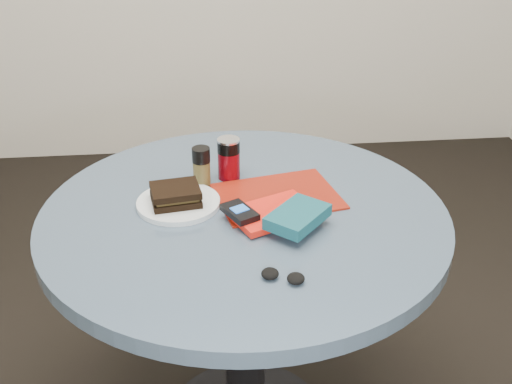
{
  "coord_description": "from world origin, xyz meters",
  "views": [
    {
      "loc": [
        -0.1,
        -1.35,
        1.54
      ],
      "look_at": [
        0.03,
        0.0,
        0.8
      ],
      "focal_mm": 45.0,
      "sensor_mm": 36.0,
      "label": 1
    }
  ],
  "objects": [
    {
      "name": "sandwich",
      "position": [
        -0.16,
        0.04,
        0.78
      ],
      "size": [
        0.13,
        0.12,
        0.04
      ],
      "color": "black",
      "rests_on": "plate"
    },
    {
      "name": "soda_can",
      "position": [
        -0.02,
        0.18,
        0.81
      ],
      "size": [
        0.08,
        0.08,
        0.11
      ],
      "color": "#66050F",
      "rests_on": "table"
    },
    {
      "name": "novel",
      "position": [
        0.12,
        -0.1,
        0.79
      ],
      "size": [
        0.17,
        0.18,
        0.03
      ],
      "primitive_type": "cube",
      "rotation": [
        0.0,
        0.0,
        0.85
      ],
      "color": "#114753",
      "rests_on": "red_book"
    },
    {
      "name": "red_book",
      "position": [
        0.07,
        -0.04,
        0.76
      ],
      "size": [
        0.23,
        0.2,
        0.02
      ],
      "primitive_type": "cube",
      "rotation": [
        0.0,
        0.0,
        0.42
      ],
      "color": "red",
      "rests_on": "magazine"
    },
    {
      "name": "mp3_player",
      "position": [
        -0.01,
        -0.06,
        0.78
      ],
      "size": [
        0.09,
        0.11,
        0.02
      ],
      "color": "black",
      "rests_on": "red_book"
    },
    {
      "name": "table",
      "position": [
        0.0,
        0.0,
        0.59
      ],
      "size": [
        1.0,
        1.0,
        0.75
      ],
      "color": "black",
      "rests_on": "ground"
    },
    {
      "name": "pepper_grinder",
      "position": [
        -0.1,
        0.14,
        0.8
      ],
      "size": [
        0.05,
        0.05,
        0.11
      ],
      "color": "#4F4522",
      "rests_on": "table"
    },
    {
      "name": "plate",
      "position": [
        -0.16,
        0.04,
        0.76
      ],
      "size": [
        0.25,
        0.25,
        0.01
      ],
      "primitive_type": "cylinder",
      "rotation": [
        0.0,
        0.0,
        -0.26
      ],
      "color": "white",
      "rests_on": "table"
    },
    {
      "name": "magazine",
      "position": [
        0.09,
        0.06,
        0.75
      ],
      "size": [
        0.34,
        0.28,
        0.01
      ],
      "primitive_type": "cube",
      "rotation": [
        0.0,
        0.0,
        0.21
      ],
      "color": "maroon",
      "rests_on": "table"
    },
    {
      "name": "headphones",
      "position": [
        0.06,
        -0.29,
        0.76
      ],
      "size": [
        0.1,
        0.07,
        0.02
      ],
      "color": "black",
      "rests_on": "table"
    }
  ]
}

